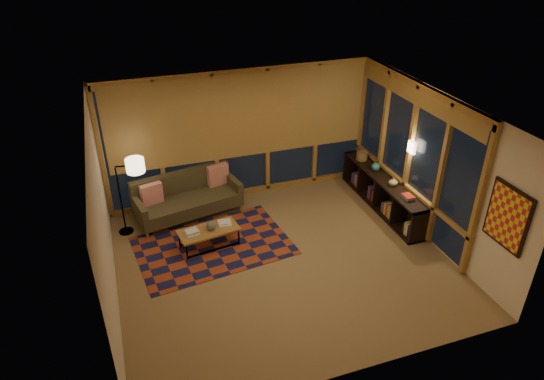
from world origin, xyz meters
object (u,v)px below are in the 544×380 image
object	(u,v)px
sofa	(188,197)
floor_lamp	(120,197)
bookshelf	(382,193)
coffee_table	(209,238)

from	to	relation	value
sofa	floor_lamp	xyz separation A→B (m)	(-1.23, -0.18, 0.34)
floor_lamp	bookshelf	distance (m)	5.05
floor_lamp	bookshelf	xyz separation A→B (m)	(4.97, -0.77, -0.42)
floor_lamp	coffee_table	bearing A→B (deg)	-24.84
sofa	coffee_table	bearing A→B (deg)	-93.76
sofa	coffee_table	distance (m)	1.17
floor_lamp	bookshelf	size ratio (longest dim) A/B	0.56
coffee_table	floor_lamp	world-z (taller)	floor_lamp
sofa	bookshelf	world-z (taller)	sofa
sofa	bookshelf	distance (m)	3.86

